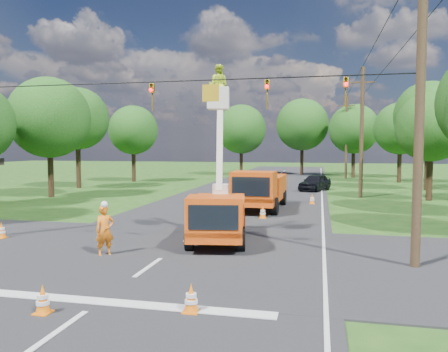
% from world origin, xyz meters
% --- Properties ---
extents(ground, '(140.00, 140.00, 0.00)m').
position_xyz_m(ground, '(0.00, 20.00, 0.00)').
color(ground, '#1D4615').
rests_on(ground, ground).
extents(road_main, '(12.00, 100.00, 0.06)m').
position_xyz_m(road_main, '(0.00, 20.00, 0.00)').
color(road_main, black).
rests_on(road_main, ground).
extents(road_cross, '(56.00, 10.00, 0.07)m').
position_xyz_m(road_cross, '(0.00, 2.00, 0.00)').
color(road_cross, black).
rests_on(road_cross, ground).
extents(stop_bar, '(9.00, 0.45, 0.02)m').
position_xyz_m(stop_bar, '(0.00, -3.20, 0.00)').
color(stop_bar, silver).
rests_on(stop_bar, ground).
extents(edge_line, '(0.12, 90.00, 0.02)m').
position_xyz_m(edge_line, '(5.60, 20.00, 0.00)').
color(edge_line, silver).
rests_on(edge_line, ground).
extents(bucket_truck, '(3.00, 5.90, 7.36)m').
position_xyz_m(bucket_truck, '(1.29, 4.39, 1.58)').
color(bucket_truck, '#E0490F').
rests_on(bucket_truck, ground).
extents(second_truck, '(2.87, 6.80, 2.51)m').
position_xyz_m(second_truck, '(1.78, 13.74, 1.31)').
color(second_truck, '#E0490F').
rests_on(second_truck, ground).
extents(ground_worker, '(0.79, 0.78, 1.85)m').
position_xyz_m(ground_worker, '(-2.18, 1.24, 0.92)').
color(ground_worker, orange).
rests_on(ground_worker, ground).
extents(distant_car, '(3.18, 4.69, 1.48)m').
position_xyz_m(distant_car, '(5.00, 26.32, 0.74)').
color(distant_car, black).
rests_on(distant_car, ground).
extents(traffic_cone_0, '(0.38, 0.38, 0.71)m').
position_xyz_m(traffic_cone_0, '(-0.95, -4.17, 0.36)').
color(traffic_cone_0, orange).
rests_on(traffic_cone_0, ground).
extents(traffic_cone_1, '(0.38, 0.38, 0.71)m').
position_xyz_m(traffic_cone_1, '(2.45, -3.33, 0.36)').
color(traffic_cone_1, orange).
rests_on(traffic_cone_1, ground).
extents(traffic_cone_2, '(0.38, 0.38, 0.71)m').
position_xyz_m(traffic_cone_2, '(0.36, 6.98, 0.36)').
color(traffic_cone_2, orange).
rests_on(traffic_cone_2, ground).
extents(traffic_cone_3, '(0.38, 0.38, 0.71)m').
position_xyz_m(traffic_cone_3, '(2.39, 10.47, 0.36)').
color(traffic_cone_3, orange).
rests_on(traffic_cone_3, ground).
extents(traffic_cone_4, '(0.38, 0.38, 0.71)m').
position_xyz_m(traffic_cone_4, '(-7.89, 2.91, 0.36)').
color(traffic_cone_4, orange).
rests_on(traffic_cone_4, ground).
extents(traffic_cone_6, '(0.38, 0.38, 0.71)m').
position_xyz_m(traffic_cone_6, '(4.93, 17.00, 0.36)').
color(traffic_cone_6, orange).
rests_on(traffic_cone_6, ground).
extents(pole_right_near, '(1.80, 0.30, 10.00)m').
position_xyz_m(pole_right_near, '(8.50, 2.00, 5.11)').
color(pole_right_near, '#4C3823').
rests_on(pole_right_near, ground).
extents(pole_right_mid, '(1.80, 0.30, 10.00)m').
position_xyz_m(pole_right_mid, '(8.50, 22.00, 5.11)').
color(pole_right_mid, '#4C3823').
rests_on(pole_right_mid, ground).
extents(pole_right_far, '(1.80, 0.30, 10.00)m').
position_xyz_m(pole_right_far, '(8.50, 42.00, 5.11)').
color(pole_right_far, '#4C3823').
rests_on(pole_right_far, ground).
extents(signal_span, '(18.00, 0.29, 1.07)m').
position_xyz_m(signal_span, '(2.23, 1.99, 5.88)').
color(signal_span, black).
rests_on(signal_span, ground).
extents(tree_left_d, '(6.20, 6.20, 9.24)m').
position_xyz_m(tree_left_d, '(-15.00, 17.00, 6.12)').
color(tree_left_d, '#382616').
rests_on(tree_left_d, ground).
extents(tree_left_e, '(5.80, 5.80, 9.41)m').
position_xyz_m(tree_left_e, '(-16.80, 24.00, 6.49)').
color(tree_left_e, '#382616').
rests_on(tree_left_e, ground).
extents(tree_left_f, '(5.40, 5.40, 8.40)m').
position_xyz_m(tree_left_f, '(-14.80, 32.00, 5.69)').
color(tree_left_f, '#382616').
rests_on(tree_left_f, ground).
extents(tree_right_c, '(5.00, 5.00, 7.83)m').
position_xyz_m(tree_right_c, '(13.20, 21.00, 5.31)').
color(tree_right_c, '#382616').
rests_on(tree_right_c, ground).
extents(tree_right_d, '(6.00, 6.00, 9.70)m').
position_xyz_m(tree_right_d, '(14.80, 29.00, 6.68)').
color(tree_right_d, '#382616').
rests_on(tree_right_d, ground).
extents(tree_right_e, '(5.60, 5.60, 8.63)m').
position_xyz_m(tree_right_e, '(13.80, 37.00, 5.81)').
color(tree_right_e, '#382616').
rests_on(tree_right_e, ground).
extents(tree_far_a, '(6.60, 6.60, 9.50)m').
position_xyz_m(tree_far_a, '(-5.00, 45.00, 6.19)').
color(tree_far_a, '#382616').
rests_on(tree_far_a, ground).
extents(tree_far_b, '(7.00, 7.00, 10.32)m').
position_xyz_m(tree_far_b, '(3.00, 47.00, 6.81)').
color(tree_far_b, '#382616').
rests_on(tree_far_b, ground).
extents(tree_far_c, '(6.20, 6.20, 9.18)m').
position_xyz_m(tree_far_c, '(9.50, 44.00, 6.06)').
color(tree_far_c, '#382616').
rests_on(tree_far_c, ground).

